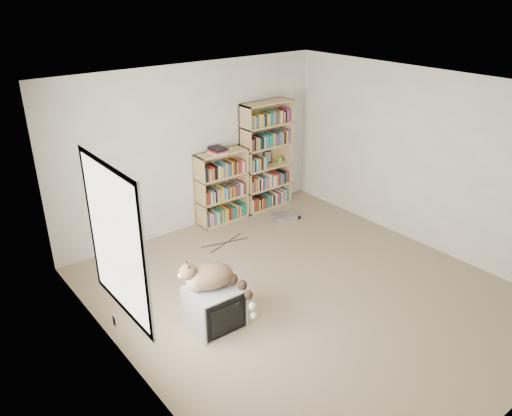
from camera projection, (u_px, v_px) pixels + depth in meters
floor at (305, 293)px, 6.19m from camera, size 4.50×5.00×0.01m
wall_back at (193, 148)px, 7.46m from camera, size 4.50×0.02×2.50m
wall_left at (126, 264)px, 4.40m from camera, size 0.02×5.00×2.50m
wall_right at (426, 161)px, 6.95m from camera, size 0.02×5.00×2.50m
ceiling at (315, 90)px, 5.16m from camera, size 4.50×5.00×0.02m
window at (116, 241)px, 4.49m from camera, size 0.02×1.22×1.52m
crt_tv at (214, 307)px, 5.53m from camera, size 0.57×0.52×0.48m
cat at (216, 280)px, 5.38m from camera, size 0.73×0.71×0.62m
bookcase_tall at (266, 159)px, 8.25m from camera, size 0.90×0.30×1.80m
bookcase_short at (221, 190)px, 7.88m from camera, size 0.84×0.30×1.16m
book_stack at (217, 150)px, 7.52m from camera, size 0.21×0.28×0.09m
green_mug at (279, 160)px, 8.43m from camera, size 0.08×0.08×0.09m
framed_print at (267, 157)px, 8.38m from camera, size 0.16×0.05×0.21m
dvd_player at (285, 217)px, 8.10m from camera, size 0.43×0.38×0.08m
wall_outlet at (115, 321)px, 5.17m from camera, size 0.01×0.08×0.13m
floor_cables at (214, 248)px, 7.23m from camera, size 1.20×0.70×0.01m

